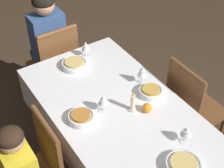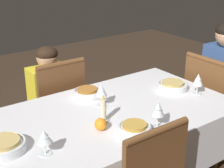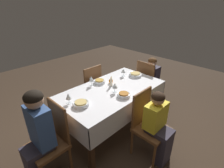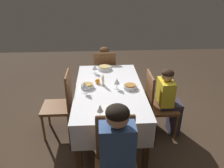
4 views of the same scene
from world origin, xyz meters
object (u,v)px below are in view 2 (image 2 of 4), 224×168
Objects in this scene: dining_table at (106,128)px; person_child_yellow at (47,99)px; bowl_west at (173,86)px; wine_glass_south at (101,91)px; chair_west at (211,107)px; wine_glass_west at (198,80)px; chair_south at (57,111)px; bowl_south at (87,92)px; bowl_north at (135,128)px; wine_glass_east at (44,137)px; candle_centerpiece at (103,112)px; orange_fruit at (101,124)px; bowl_east at (4,145)px; wine_glass_north at (158,109)px.

dining_table is 0.83m from person_child_yellow.
wine_glass_south is at bearing -7.00° from bowl_west.
chair_west is 0.52m from wine_glass_west.
chair_south reaches higher than bowl_south.
chair_south is 5.13× the size of bowl_south.
chair_south is 0.17m from person_child_yellow.
bowl_north is (1.02, 0.29, 0.28)m from chair_west.
candle_centerpiece is at bearing -164.72° from wine_glass_east.
bowl_north is (0.01, 1.10, 0.24)m from person_child_yellow.
dining_table is at bearing -131.90° from orange_fruit.
bowl_south is 0.19m from wine_glass_south.
wine_glass_west is (-0.66, 0.94, 0.31)m from person_child_yellow.
dining_table is 0.60m from bowl_west.
wine_glass_east is at bearing 134.71° from bowl_east.
wine_glass_south reaches higher than wine_glass_east.
candle_centerpiece is (0.06, -0.20, 0.03)m from bowl_north.
dining_table is 11.15× the size of wine_glass_south.
wine_glass_south is (-0.04, -0.10, 0.20)m from dining_table.
chair_south is at bearing -49.72° from wine_glass_west.
person_child_yellow is 1.18m from wine_glass_north.
bowl_north is at bearing -9.65° from wine_glass_north.
orange_fruit is (0.72, 0.18, 0.01)m from bowl_west.
candle_centerpiece is (0.20, -0.23, -0.05)m from wine_glass_north.
bowl_west is 1.21m from bowl_east.
wine_glass_south is 0.90× the size of candle_centerpiece.
wine_glass_west is 0.69m from bowl_north.
bowl_east is at bearing -19.30° from wine_glass_north.
wine_glass_east is (0.48, 1.01, 0.30)m from person_child_yellow.
bowl_south is 0.82× the size of bowl_east.
wine_glass_south is 0.65× the size of bowl_east.
wine_glass_west is 1.14m from wine_glass_east.
bowl_east is at bearing 11.70° from wine_glass_south.
dining_table is at bearing 90.78° from chair_west.
wine_glass_east is 0.35m from orange_fruit.
person_child_yellow reaches higher than wine_glass_west.
wine_glass_east is (1.06, 0.22, 0.06)m from bowl_west.
dining_table is at bearing 69.10° from wine_glass_south.
wine_glass_east is at bearing 6.47° from orange_fruit.
candle_centerpiece is (0.07, 0.08, 0.16)m from dining_table.
wine_glass_west reaches higher than wine_glass_south.
bowl_east is (1.64, 0.05, 0.28)m from chair_west.
candle_centerpiece is at bearing 85.67° from person_child_yellow.
dining_table is at bearing 89.90° from person_child_yellow.
chair_south is 0.47m from bowl_south.
wine_glass_west is at bearing 176.28° from bowl_east.
chair_west reaches higher than orange_fruit.
bowl_west and bowl_north have the same top height.
chair_south reaches higher than dining_table.
chair_west is 5.84× the size of candle_centerpiece.
candle_centerpiece is (0.11, 0.35, 0.03)m from bowl_south.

